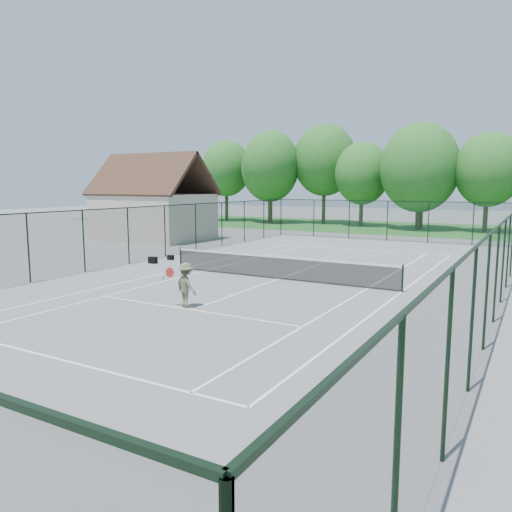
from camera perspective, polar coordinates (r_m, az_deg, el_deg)
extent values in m
plane|color=slate|center=(22.42, 2.54, -2.66)|extent=(140.00, 140.00, 0.00)
cube|color=#2C6D27|center=(50.78, 18.24, 2.99)|extent=(80.00, 16.00, 0.01)
cube|color=white|center=(33.31, 11.93, 0.72)|extent=(10.97, 0.08, 0.01)
cube|color=white|center=(13.34, -21.97, -10.78)|extent=(10.97, 0.08, 0.01)
cube|color=white|center=(28.19, 8.50, -0.51)|extent=(8.23, 0.08, 0.01)
cube|color=white|center=(17.11, -7.37, -6.12)|extent=(8.23, 0.08, 0.01)
cube|color=white|center=(20.55, 16.30, -3.97)|extent=(0.08, 23.77, 0.01)
cube|color=white|center=(25.36, -8.55, -1.48)|extent=(0.08, 23.77, 0.01)
cube|color=white|center=(20.90, 12.64, -3.64)|extent=(0.08, 23.77, 0.01)
cube|color=white|center=(24.54, -6.04, -1.75)|extent=(0.08, 23.77, 0.01)
cube|color=white|center=(22.42, 2.54, -2.65)|extent=(0.08, 12.80, 0.01)
cylinder|color=black|center=(25.28, -8.61, -0.25)|extent=(0.08, 0.08, 1.10)
cylinder|color=black|center=(20.45, 16.40, -2.47)|extent=(0.08, 0.08, 1.10)
cube|color=black|center=(22.33, 2.55, -1.40)|extent=(11.00, 0.02, 0.96)
cube|color=white|center=(22.25, 2.56, -0.13)|extent=(11.00, 0.05, 0.07)
cube|color=#173722|center=(39.01, 14.77, 3.90)|extent=(18.00, 0.02, 3.00)
cube|color=#173722|center=(19.81, 26.40, -0.54)|extent=(0.02, 36.00, 3.00)
cube|color=#173722|center=(27.46, -14.39, 2.24)|extent=(0.02, 36.00, 3.00)
cube|color=black|center=(38.94, 14.85, 6.10)|extent=(18.00, 0.05, 0.05)
cube|color=black|center=(19.66, 26.67, 3.78)|extent=(0.05, 36.00, 0.05)
cube|color=black|center=(27.36, -14.51, 5.37)|extent=(0.05, 36.00, 0.05)
cube|color=beige|center=(39.51, -11.63, 4.41)|extent=(8.00, 6.00, 3.50)
cube|color=#442D1F|center=(40.58, -10.35, 9.13)|extent=(8.60, 3.27, 3.27)
cube|color=#442D1F|center=(38.32, -13.27, 9.12)|extent=(8.60, 3.27, 3.27)
cylinder|color=#433622|center=(56.30, 1.58, 5.99)|extent=(0.40, 0.40, 4.20)
ellipsoid|color=#307429|center=(56.29, 1.60, 9.96)|extent=(6.40, 6.40, 7.40)
cylinder|color=#433622|center=(50.65, 18.35, 5.35)|extent=(0.40, 0.40, 4.20)
ellipsoid|color=#307429|center=(50.64, 18.55, 9.75)|extent=(6.40, 6.40, 7.40)
cube|color=black|center=(27.41, -11.71, -0.46)|extent=(0.48, 0.32, 0.36)
cube|color=black|center=(28.54, -9.74, -0.17)|extent=(0.36, 0.23, 0.27)
imported|color=#555C3F|center=(17.32, -7.97, -3.32)|extent=(1.15, 0.89, 1.56)
sphere|color=yellow|center=(16.89, -3.68, -3.19)|extent=(0.07, 0.07, 0.07)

